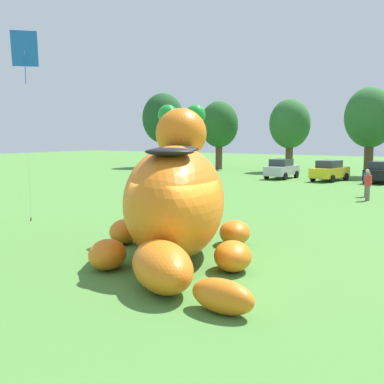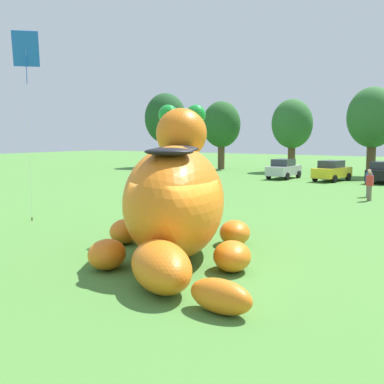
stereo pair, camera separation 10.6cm
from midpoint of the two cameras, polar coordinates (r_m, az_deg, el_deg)
The scene contains 13 objects.
ground_plane at distance 14.39m, azimuth -1.03°, elevation -8.80°, with size 160.00×160.00×0.00m, color #4C8438.
giant_inflatable_creature at distance 15.60m, azimuth -2.12°, elevation -0.87°, with size 7.98×8.16×4.92m.
car_silver at distance 44.27m, azimuth 10.16°, elevation 2.63°, with size 1.99×4.13×1.72m.
car_yellow at distance 42.78m, azimuth 15.42°, elevation 2.37°, with size 2.41×4.31×1.72m.
car_black at distance 42.48m, azimuth 20.73°, elevation 2.15°, with size 2.07×4.17×1.72m.
tree_far_left at distance 59.51m, azimuth -3.38°, elevation 8.36°, with size 4.91×4.91×8.71m.
tree_left at distance 55.59m, azimuth 3.07°, elevation 7.69°, with size 4.23×4.23×7.51m.
tree_mid_left at distance 52.89m, azimuth 11.08°, elevation 7.63°, with size 4.23×4.23×7.50m.
tree_centre_left at distance 48.77m, azimuth 19.67°, elevation 7.99°, with size 4.61×4.61×8.18m.
spectator_mid_field at distance 30.61m, azimuth 19.40°, elevation 0.64°, with size 0.38×0.26×1.71m.
spectator_by_cars at distance 22.33m, azimuth -3.26°, elevation -1.07°, with size 0.38×0.26×1.71m.
spectator_wandering at distance 32.61m, azimuth 19.32°, elevation 0.98°, with size 0.38×0.26×1.71m.
tethered_flying_kite at distance 23.33m, azimuth -18.76°, elevation 14.98°, with size 1.13×1.13×8.21m.
Camera 1 is at (7.65, -11.58, 3.81)m, focal length 46.55 mm.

